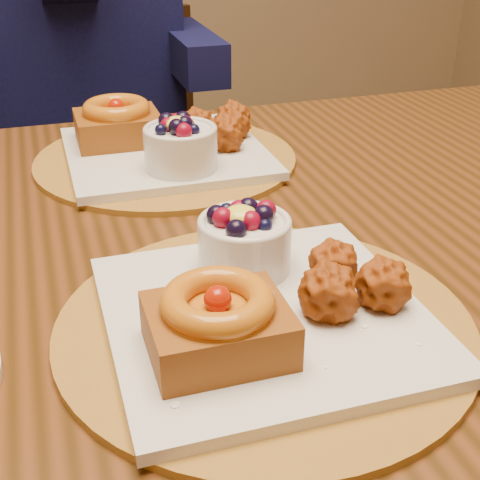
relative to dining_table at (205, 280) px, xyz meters
name	(u,v)px	position (x,y,z in m)	size (l,w,h in m)	color
dining_table	(205,280)	(0.00, 0.00, 0.00)	(1.60, 0.90, 0.76)	#361F09
place_setting_near	(260,301)	(0.00, -0.21, 0.10)	(0.38, 0.38, 0.09)	brown
place_setting_far	(163,144)	(0.00, 0.21, 0.11)	(0.38, 0.38, 0.09)	brown
chair_far	(135,176)	(0.04, 0.86, -0.20)	(0.48, 0.48, 0.85)	black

